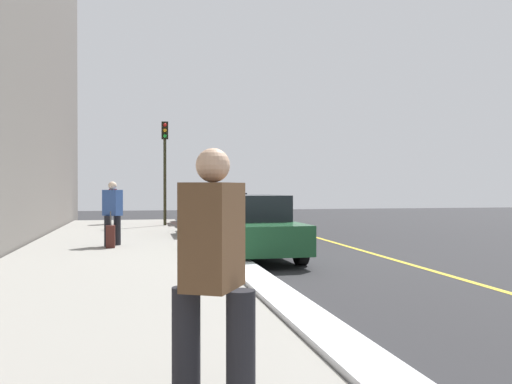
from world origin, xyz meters
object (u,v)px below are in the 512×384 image
Objects in this scene: traffic_light_pole at (165,155)px; pedestrian_burgundy_coat at (113,202)px; pedestrian_brown_coat at (213,272)px; rolling_suitcase at (111,236)px; parked_car_black at (218,216)px; parked_car_green at (249,226)px; parked_car_red at (203,209)px; pedestrian_blue_coat at (113,211)px.

pedestrian_burgundy_coat is at bearing -121.16° from traffic_light_pole.
rolling_suitcase is (-10.99, -1.23, -0.69)m from pedestrian_brown_coat.
pedestrian_brown_coat is 1.09× the size of pedestrian_burgundy_coat.
parked_car_black is 0.91× the size of parked_car_green.
pedestrian_burgundy_coat reaches higher than parked_car_red.
parked_car_red is at bearing 84.89° from pedestrian_burgundy_coat.
parked_car_red is 5.62m from parked_car_black.
parked_car_red is 3.76m from pedestrian_burgundy_coat.
parked_car_green is 2.66× the size of pedestrian_blue_coat.
parked_car_red is 1.05× the size of parked_car_black.
parked_car_green is (5.06, 0.06, 0.00)m from parked_car_black.
pedestrian_burgundy_coat is 9.44m from rolling_suitcase.
pedestrian_blue_coat reaches higher than parked_car_black.
parked_car_green is at bearing 0.63° from parked_car_black.
pedestrian_brown_coat reaches higher than pedestrian_blue_coat.
parked_car_black is at bearing 172.08° from pedestrian_brown_coat.
parked_car_red is 10.69m from parked_car_green.
pedestrian_blue_coat is 0.77m from rolling_suitcase.
traffic_light_pole is 8.71m from rolling_suitcase.
pedestrian_blue_coat is (-2.06, -3.27, 0.30)m from parked_car_green.
parked_car_green is 4.87× the size of rolling_suitcase.
parked_car_black is at bearing 17.92° from traffic_light_pole.
pedestrian_brown_coat is (14.45, -2.01, 0.37)m from parked_car_black.
rolling_suitcase is (0.46, -0.03, -0.62)m from pedestrian_blue_coat.
parked_car_black is 4.44× the size of rolling_suitcase.
traffic_light_pole is (-7.69, 1.70, 1.93)m from pedestrian_blue_coat.
pedestrian_blue_coat is at bearing -46.95° from parked_car_black.
pedestrian_blue_coat is (8.96, 0.40, 0.01)m from pedestrian_burgundy_coat.
parked_car_black is at bearing 136.84° from rolling_suitcase.
pedestrian_burgundy_coat reaches higher than parked_car_green.
traffic_light_pole is (0.94, -1.63, 2.23)m from parked_car_red.
pedestrian_brown_coat is at bearing -6.05° from parked_car_red.
traffic_light_pole is (-4.68, -1.51, 2.23)m from parked_car_black.
parked_car_red is 4.68× the size of rolling_suitcase.
pedestrian_blue_coat is (3.00, -3.22, 0.30)m from parked_car_black.
pedestrian_burgundy_coat is at bearing -148.72° from parked_car_black.
parked_car_red is at bearing 179.67° from parked_car_green.
parked_car_green is 1.08× the size of traffic_light_pole.
traffic_light_pole is (-9.75, -1.57, 2.23)m from parked_car_green.
rolling_suitcase is (9.41, 0.38, -0.61)m from pedestrian_burgundy_coat.
parked_car_green is at bearing 167.58° from pedestrian_brown_coat.
pedestrian_blue_coat is at bearing -21.12° from parked_car_red.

